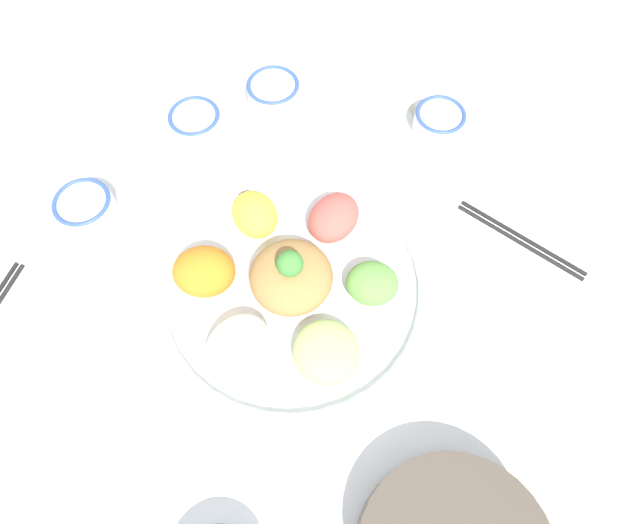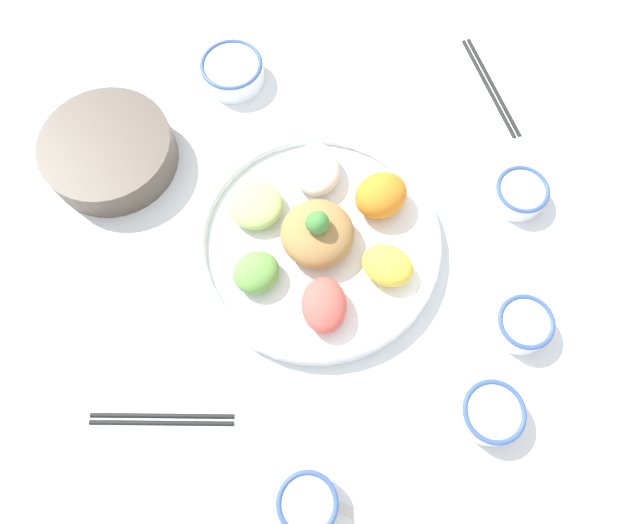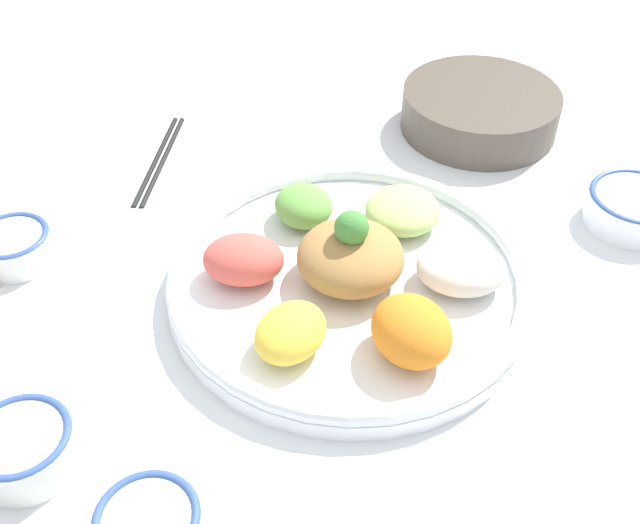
% 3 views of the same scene
% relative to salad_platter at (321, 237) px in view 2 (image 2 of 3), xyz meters
% --- Properties ---
extents(ground_plane, '(2.40, 2.40, 0.00)m').
position_rel_salad_platter_xyz_m(ground_plane, '(0.01, 0.03, -0.03)').
color(ground_plane, white).
extents(salad_platter, '(0.39, 0.39, 0.11)m').
position_rel_salad_platter_xyz_m(salad_platter, '(0.00, 0.00, 0.00)').
color(salad_platter, white).
rests_on(salad_platter, ground_plane).
extents(sauce_bowl_red, '(0.08, 0.08, 0.04)m').
position_rel_salad_platter_xyz_m(sauce_bowl_red, '(0.18, 0.34, -0.00)').
color(sauce_bowl_red, white).
rests_on(sauce_bowl_red, ground_plane).
extents(rice_bowl_blue, '(0.08, 0.08, 0.04)m').
position_rel_salad_platter_xyz_m(rice_bowl_blue, '(-0.21, 0.26, -0.00)').
color(rice_bowl_blue, white).
rests_on(rice_bowl_blue, ground_plane).
extents(sauce_bowl_dark, '(0.09, 0.09, 0.04)m').
position_rel_salad_platter_xyz_m(sauce_bowl_dark, '(-0.33, 0.07, -0.00)').
color(sauce_bowl_dark, white).
rests_on(sauce_bowl_dark, ground_plane).
extents(rice_bowl_plain, '(0.11, 0.11, 0.04)m').
position_rel_salad_platter_xyz_m(rice_bowl_plain, '(0.00, -0.36, -0.00)').
color(rice_bowl_plain, white).
rests_on(rice_bowl_plain, ground_plane).
extents(sauce_bowl_far, '(0.09, 0.09, 0.04)m').
position_rel_salad_platter_xyz_m(sauce_bowl_far, '(-0.10, 0.34, -0.00)').
color(sauce_bowl_far, white).
rests_on(sauce_bowl_far, ground_plane).
extents(side_serving_bowl, '(0.22, 0.22, 0.06)m').
position_rel_salad_platter_xyz_m(side_serving_bowl, '(0.25, -0.29, 0.01)').
color(side_serving_bowl, '#51473D').
rests_on(side_serving_bowl, ground_plane).
extents(chopsticks_pair_near, '(0.05, 0.22, 0.01)m').
position_rel_salad_platter_xyz_m(chopsticks_pair_near, '(-0.41, -0.14, -0.02)').
color(chopsticks_pair_near, black).
rests_on(chopsticks_pair_near, ground_plane).
extents(chopsticks_pair_far, '(0.19, 0.11, 0.01)m').
position_rel_salad_platter_xyz_m(chopsticks_pair_far, '(0.33, 0.15, -0.02)').
color(chopsticks_pair_far, black).
rests_on(chopsticks_pair_far, ground_plane).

